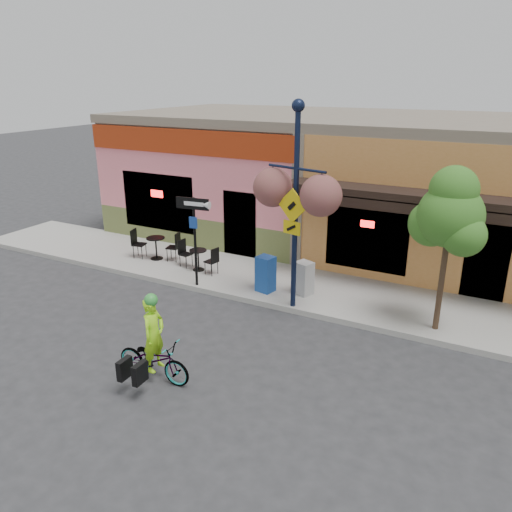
% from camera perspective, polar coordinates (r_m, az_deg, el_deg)
% --- Properties ---
extents(ground, '(90.00, 90.00, 0.00)m').
position_cam_1_polar(ground, '(12.64, 2.52, -7.30)').
color(ground, '#2D2D30').
rests_on(ground, ground).
extents(sidewalk, '(24.00, 3.00, 0.15)m').
position_cam_1_polar(sidewalk, '(14.27, 5.96, -3.76)').
color(sidewalk, '#9E9B93').
rests_on(sidewalk, ground).
extents(curb, '(24.00, 0.12, 0.15)m').
position_cam_1_polar(curb, '(13.05, 3.56, -6.03)').
color(curb, '#A8A59E').
rests_on(curb, ground).
extents(building, '(18.20, 8.20, 4.50)m').
position_cam_1_polar(building, '(18.66, 12.59, 8.51)').
color(building, pink).
rests_on(building, ground).
extents(bicycle, '(1.68, 0.63, 0.87)m').
position_cam_1_polar(bicycle, '(10.36, -11.61, -11.51)').
color(bicycle, maroon).
rests_on(bicycle, ground).
extents(cyclist_rider, '(0.38, 0.56, 1.52)m').
position_cam_1_polar(cyclist_rider, '(10.17, -11.52, -10.02)').
color(cyclist_rider, '#A7FF1A').
rests_on(cyclist_rider, ground).
extents(lamp_post, '(1.75, 1.01, 5.16)m').
position_cam_1_polar(lamp_post, '(12.18, 4.53, 5.36)').
color(lamp_post, '#101933').
rests_on(lamp_post, sidewalk).
extents(one_way_sign, '(1.00, 0.33, 2.55)m').
position_cam_1_polar(one_way_sign, '(13.94, -6.97, 1.56)').
color(one_way_sign, black).
rests_on(one_way_sign, sidewalk).
extents(cafe_set_left, '(1.72, 1.12, 0.95)m').
position_cam_1_polar(cafe_set_left, '(16.45, -11.36, 1.24)').
color(cafe_set_left, black).
rests_on(cafe_set_left, sidewalk).
extents(cafe_set_right, '(1.53, 0.95, 0.86)m').
position_cam_1_polar(cafe_set_right, '(15.30, -6.62, -0.11)').
color(cafe_set_right, black).
rests_on(cafe_set_right, sidewalk).
extents(newspaper_box_blue, '(0.53, 0.49, 1.00)m').
position_cam_1_polar(newspaper_box_blue, '(13.70, 1.10, -2.06)').
color(newspaper_box_blue, '#194596').
rests_on(newspaper_box_blue, sidewalk).
extents(newspaper_box_grey, '(0.54, 0.52, 0.92)m').
position_cam_1_polar(newspaper_box_grey, '(13.58, 5.50, -2.54)').
color(newspaper_box_grey, '#A4A4A4').
rests_on(newspaper_box_grey, sidewalk).
extents(street_tree, '(1.82, 1.82, 3.89)m').
position_cam_1_polar(street_tree, '(11.91, 20.86, 0.59)').
color(street_tree, '#3D7A26').
rests_on(street_tree, sidewalk).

